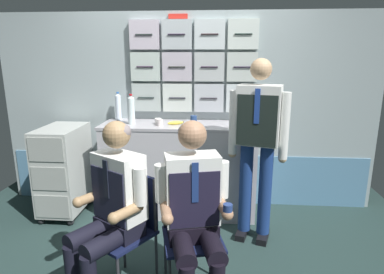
# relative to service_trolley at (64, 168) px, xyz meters

# --- Properties ---
(galley_bulkhead) EXTENTS (4.20, 0.14, 2.15)m
(galley_bulkhead) POSITION_rel_service_trolley_xyz_m (1.29, 0.42, 0.58)
(galley_bulkhead) COLOR #96A4A6
(galley_bulkhead) RESTS_ON ground
(galley_counter) EXTENTS (1.64, 0.53, 0.99)m
(galley_counter) POSITION_rel_service_trolley_xyz_m (1.24, 0.14, -0.02)
(galley_counter) COLOR #B9B5BB
(galley_counter) RESTS_ON ground
(service_trolley) EXTENTS (0.40, 0.65, 0.96)m
(service_trolley) POSITION_rel_service_trolley_xyz_m (0.00, 0.00, 0.00)
(service_trolley) COLOR black
(service_trolley) RESTS_ON ground
(folding_chair_left) EXTENTS (0.55, 0.55, 0.86)m
(folding_chair_left) POSITION_rel_service_trolley_xyz_m (1.01, -1.07, 0.02)
(folding_chair_left) COLOR #2D2D33
(folding_chair_left) RESTS_ON ground
(crew_member_left) EXTENTS (0.60, 0.68, 1.27)m
(crew_member_left) POSITION_rel_service_trolley_xyz_m (0.92, -1.21, 0.19)
(crew_member_left) COLOR black
(crew_member_left) RESTS_ON ground
(folding_chair_right) EXTENTS (0.48, 0.48, 0.86)m
(folding_chair_right) POSITION_rel_service_trolley_xyz_m (1.46, -1.08, 0.02)
(folding_chair_right) COLOR #2D2D33
(folding_chair_right) RESTS_ON ground
(crew_member_right) EXTENTS (0.52, 0.67, 1.29)m
(crew_member_right) POSITION_rel_service_trolley_xyz_m (1.50, -1.23, 0.20)
(crew_member_right) COLOR black
(crew_member_right) RESTS_ON ground
(crew_member_standing) EXTENTS (0.51, 0.34, 1.67)m
(crew_member_standing) POSITION_rel_service_trolley_xyz_m (2.00, -0.34, 0.48)
(crew_member_standing) COLOR black
(crew_member_standing) RESTS_ON ground
(water_bottle_clear) EXTENTS (0.06, 0.06, 0.31)m
(water_bottle_clear) POSITION_rel_service_trolley_xyz_m (0.54, 0.30, 0.63)
(water_bottle_clear) COLOR silver
(water_bottle_clear) RESTS_ON galley_counter
(water_bottle_short) EXTENTS (0.07, 0.07, 0.32)m
(water_bottle_short) POSITION_rel_service_trolley_xyz_m (0.74, 0.10, 0.63)
(water_bottle_short) COLOR silver
(water_bottle_short) RESTS_ON galley_counter
(coffee_cup_spare) EXTENTS (0.07, 0.07, 0.08)m
(coffee_cup_spare) POSITION_rel_service_trolley_xyz_m (1.39, 0.18, 0.52)
(coffee_cup_spare) COLOR navy
(coffee_cup_spare) RESTS_ON galley_counter
(paper_cup_blue) EXTENTS (0.07, 0.07, 0.06)m
(paper_cup_blue) POSITION_rel_service_trolley_xyz_m (1.02, 0.12, 0.51)
(paper_cup_blue) COLOR white
(paper_cup_blue) RESTS_ON galley_counter
(paper_cup_tan) EXTENTS (0.06, 0.06, 0.07)m
(paper_cup_tan) POSITION_rel_service_trolley_xyz_m (1.05, 0.03, 0.51)
(paper_cup_tan) COLOR silver
(paper_cup_tan) RESTS_ON galley_counter
(snack_banana) EXTENTS (0.17, 0.10, 0.04)m
(snack_banana) POSITION_rel_service_trolley_xyz_m (1.21, 0.10, 0.50)
(snack_banana) COLOR yellow
(snack_banana) RESTS_ON galley_counter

